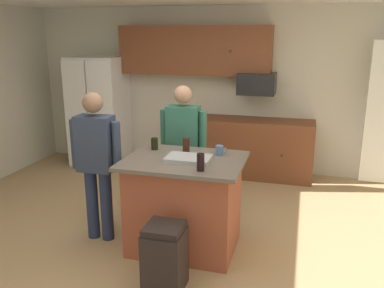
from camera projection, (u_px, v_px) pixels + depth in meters
floor at (167, 245)px, 4.37m from camera, size 7.04×7.04×0.00m
back_wall at (221, 90)px, 6.62m from camera, size 6.40×0.10×2.60m
cabinet_run_upper at (195, 50)px, 6.38m from camera, size 2.40×0.38×0.75m
cabinet_run_lower at (254, 148)px, 6.40m from camera, size 1.80×0.63×0.90m
refrigerator at (99, 112)px, 6.85m from camera, size 0.85×0.76×1.82m
microwave_over_range at (257, 84)px, 6.15m from camera, size 0.56×0.40×0.32m
kitchen_island at (184, 203)px, 4.21m from camera, size 1.19×0.92×0.97m
person_elder_center at (183, 143)px, 4.89m from camera, size 0.57×0.22×1.60m
person_guest_right at (96, 157)px, 4.29m from camera, size 0.57×0.22×1.62m
mug_blue_stoneware at (220, 150)px, 4.21m from camera, size 0.12×0.08×0.10m
tumbler_amber at (155, 144)px, 4.40m from camera, size 0.07×0.07×0.13m
glass_stout_tall at (201, 162)px, 3.72m from camera, size 0.07×0.07×0.16m
glass_pilsner at (186, 145)px, 4.30m from camera, size 0.07×0.07×0.16m
serving_tray at (189, 159)px, 4.03m from camera, size 0.44×0.30×0.04m
trash_bin at (165, 257)px, 3.56m from camera, size 0.34×0.34×0.61m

